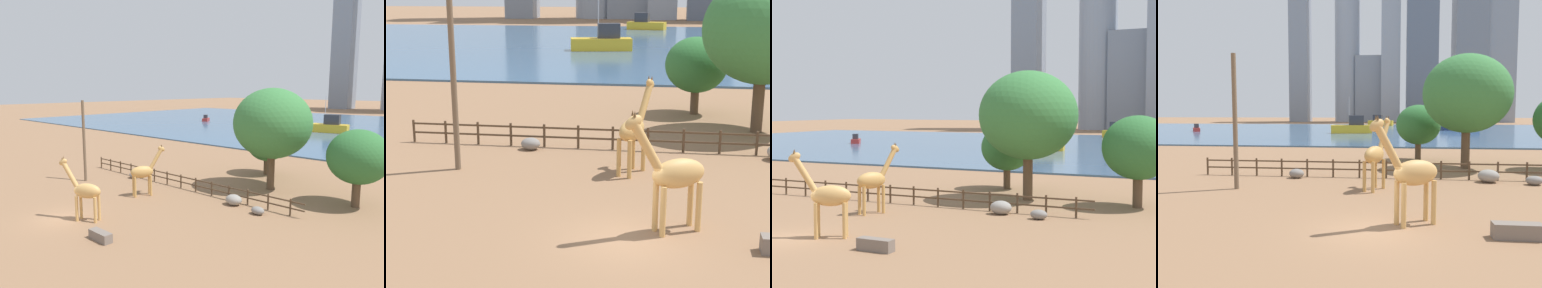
{
  "view_description": "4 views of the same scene",
  "coord_description": "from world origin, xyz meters",
  "views": [
    {
      "loc": [
        24.89,
        -12.59,
        9.45
      ],
      "look_at": [
        -3.54,
        17.76,
        3.2
      ],
      "focal_mm": 35.0,
      "sensor_mm": 36.0,
      "label": 1
    },
    {
      "loc": [
        1.26,
        -19.14,
        8.55
      ],
      "look_at": [
        -2.73,
        7.31,
        1.49
      ],
      "focal_mm": 55.0,
      "sensor_mm": 36.0,
      "label": 2
    },
    {
      "loc": [
        21.0,
        -23.15,
        6.72
      ],
      "look_at": [
        3.43,
        13.81,
        4.23
      ],
      "focal_mm": 55.0,
      "sensor_mm": 36.0,
      "label": 3
    },
    {
      "loc": [
        0.88,
        -14.5,
        4.74
      ],
      "look_at": [
        -3.01,
        19.08,
        1.81
      ],
      "focal_mm": 35.0,
      "sensor_mm": 36.0,
      "label": 4
    }
  ],
  "objects": [
    {
      "name": "skyline_block_wide",
      "position": [
        -20.84,
        163.2,
        47.88
      ],
      "size": [
        11.92,
        11.92,
        95.76
      ],
      "primitive_type": "cylinder",
      "color": "#939EAD",
      "rests_on": "ground"
    },
    {
      "name": "feeding_trough",
      "position": [
        5.51,
        -0.28,
        0.3
      ],
      "size": [
        1.8,
        0.6,
        0.6
      ],
      "primitive_type": "cube",
      "color": "#72665B",
      "rests_on": "ground"
    },
    {
      "name": "harbor_water",
      "position": [
        0.0,
        77.0,
        0.1
      ],
      "size": [
        180.0,
        86.0,
        0.2
      ],
      "primitive_type": "cube",
      "color": "#3D6084",
      "rests_on": "ground"
    },
    {
      "name": "skyline_tower_needle",
      "position": [
        -43.02,
        160.98,
        29.86
      ],
      "size": [
        8.6,
        10.4,
        59.71
      ],
      "primitive_type": "cube",
      "color": "gray",
      "rests_on": "ground"
    },
    {
      "name": "boat_ferry",
      "position": [
        -3.5,
        109.43,
        1.4
      ],
      "size": [
        8.45,
        4.54,
        3.53
      ],
      "rotation": [
        0.0,
        0.0,
        6.07
      ],
      "color": "gold",
      "rests_on": "harbor_water"
    },
    {
      "name": "giraffe_companion",
      "position": [
        1.66,
        1.03,
        2.21
      ],
      "size": [
        3.13,
        2.09,
        4.62
      ],
      "rotation": [
        0.0,
        0.0,
        3.65
      ],
      "color": "tan",
      "rests_on": "ground"
    },
    {
      "name": "skyline_tower_short",
      "position": [
        -10.32,
        164.57,
        15.15
      ],
      "size": [
        12.74,
        14.2,
        30.3
      ],
      "primitive_type": "cube",
      "color": "gray",
      "rests_on": "ground"
    },
    {
      "name": "boulder_by_pole",
      "position": [
        7.26,
        11.19,
        0.43
      ],
      "size": [
        1.4,
        1.16,
        0.87
      ],
      "primitive_type": "ellipsoid",
      "color": "gray",
      "rests_on": "ground"
    },
    {
      "name": "skyline_block_central",
      "position": [
        13.17,
        155.21,
        45.77
      ],
      "size": [
        13.52,
        8.59,
        91.53
      ],
      "primitive_type": "cube",
      "color": "slate",
      "rests_on": "ground"
    },
    {
      "name": "ground_plane",
      "position": [
        0.0,
        80.0,
        0.0
      ],
      "size": [
        400.0,
        400.0,
        0.0
      ],
      "primitive_type": "plane",
      "color": "#8C6647"
    },
    {
      "name": "skyline_tower_glass",
      "position": [
        -0.51,
        159.93,
        53.05
      ],
      "size": [
        8.35,
        12.8,
        106.1
      ],
      "primitive_type": "cube",
      "color": "#939EAD",
      "rests_on": "ground"
    },
    {
      "name": "boat_sailboat",
      "position": [
        -7.75,
        64.09,
        1.48
      ],
      "size": [
        8.93,
        4.57,
        7.67
      ],
      "rotation": [
        0.0,
        0.0,
        3.33
      ],
      "color": "gold",
      "rests_on": "harbor_water"
    },
    {
      "name": "tree_center_broad",
      "position": [
        3.3,
        22.43,
        3.45
      ],
      "size": [
        4.3,
        4.3,
        5.41
      ],
      "color": "brown",
      "rests_on": "ground"
    },
    {
      "name": "enclosure_fence",
      "position": [
        -0.25,
        12.0,
        0.76
      ],
      "size": [
        26.12,
        0.14,
        1.3
      ],
      "color": "#4C3826",
      "rests_on": "ground"
    },
    {
      "name": "boulder_small",
      "position": [
        -5.97,
        11.34,
        0.33
      ],
      "size": [
        1.06,
        0.88,
        0.66
      ],
      "primitive_type": "ellipsoid",
      "color": "gray",
      "rests_on": "ground"
    },
    {
      "name": "tree_left_large",
      "position": [
        6.88,
        17.43,
        6.2
      ],
      "size": [
        7.2,
        7.2,
        9.47
      ],
      "color": "brown",
      "rests_on": "ground"
    },
    {
      "name": "utility_pole",
      "position": [
        -8.67,
        7.26,
        4.11
      ],
      "size": [
        0.28,
        0.28,
        8.22
      ],
      "primitive_type": "cylinder",
      "color": "brown",
      "rests_on": "ground"
    },
    {
      "name": "boat_barge",
      "position": [
        16.71,
        79.22,
        1.52
      ],
      "size": [
        9.24,
        4.65,
        3.88
      ],
      "rotation": [
        0.0,
        0.0,
        0.17
      ],
      "color": "navy",
      "rests_on": "harbor_water"
    },
    {
      "name": "boat_tug",
      "position": [
        -44.15,
        66.85,
        0.81
      ],
      "size": [
        3.32,
        4.24,
        1.79
      ],
      "rotation": [
        0.0,
        0.0,
        2.1
      ],
      "color": "#B22D28",
      "rests_on": "harbor_water"
    },
    {
      "name": "skyline_block_right",
      "position": [
        44.62,
        159.63,
        37.84
      ],
      "size": [
        15.77,
        14.68,
        75.69
      ],
      "primitive_type": "cube",
      "color": "gray",
      "rests_on": "ground"
    },
    {
      "name": "skyline_block_left",
      "position": [
        33.96,
        159.26,
        35.53
      ],
      "size": [
        13.32,
        15.4,
        71.05
      ],
      "primitive_type": "cube",
      "color": "slate",
      "rests_on": "ground"
    },
    {
      "name": "giraffe_tall",
      "position": [
        -0.16,
        7.98,
        2.16
      ],
      "size": [
        1.84,
        3.16,
        4.5
      ],
      "rotation": [
        0.0,
        0.0,
        1.15
      ],
      "color": "tan",
      "rests_on": "ground"
    },
    {
      "name": "boulder_near_fence",
      "position": [
        9.97,
        10.58,
        0.3
      ],
      "size": [
        1.06,
        0.8,
        0.6
      ],
      "primitive_type": "ellipsoid",
      "color": "gray",
      "rests_on": "ground"
    }
  ]
}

